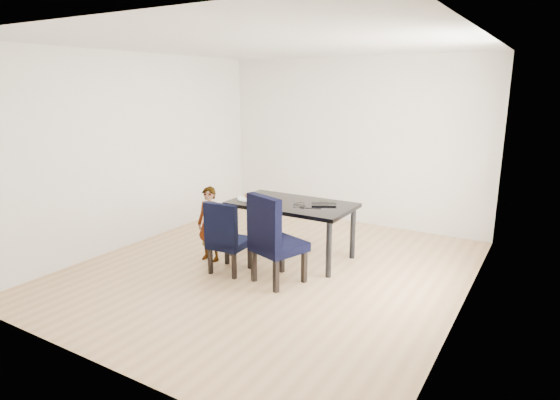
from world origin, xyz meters
The scene contains 14 objects.
floor centered at (0.00, 0.00, -0.01)m, with size 4.50×5.00×0.01m, color tan.
ceiling centered at (0.00, 0.00, 2.71)m, with size 4.50×5.00×0.01m, color white.
wall_back centered at (0.00, 2.50, 1.35)m, with size 4.50×0.01×2.70m, color white.
wall_front centered at (0.00, -2.50, 1.35)m, with size 4.50×0.01×2.70m, color silver.
wall_left centered at (-2.25, 0.00, 1.35)m, with size 0.01×5.00×2.70m, color silver.
wall_right centered at (2.25, 0.00, 1.35)m, with size 0.01×5.00×2.70m, color silver.
dining_table centered at (0.00, 0.50, 0.38)m, with size 1.60×0.90×0.75m, color black.
chair_left centered at (-0.40, -0.33, 0.45)m, with size 0.43×0.45×0.90m, color black.
chair_right centered at (0.28, -0.29, 0.53)m, with size 0.51×0.53×1.07m, color black.
child centered at (-0.86, -0.15, 0.49)m, with size 0.36×0.24×0.98m, color red.
plate centered at (-0.61, 0.38, 0.76)m, with size 0.29×0.29×0.02m, color white.
sandwich centered at (-0.61, 0.38, 0.79)m, with size 0.14×0.07×0.06m, color #BE6C44.
laptop centered at (0.40, 0.64, 0.76)m, with size 0.32×0.20×0.03m, color black.
cable_tangle centered at (0.19, 0.35, 0.75)m, with size 0.14×0.14×0.01m, color black.
Camera 1 is at (2.93, -4.67, 2.25)m, focal length 30.00 mm.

